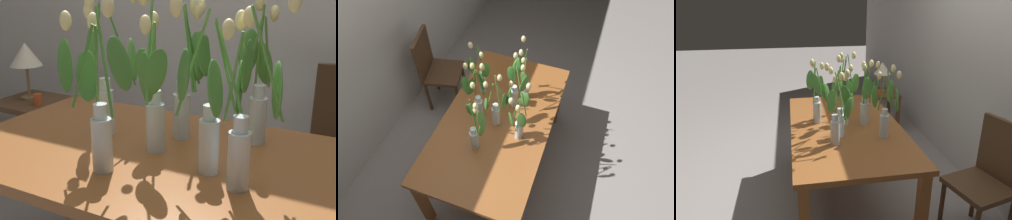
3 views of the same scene
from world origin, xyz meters
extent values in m
plane|color=gray|center=(0.00, 0.00, 0.00)|extent=(18.00, 18.00, 0.00)
cube|color=beige|center=(0.00, 1.34, 1.35)|extent=(9.00, 0.10, 2.70)
cube|color=brown|center=(0.00, 0.00, 0.72)|extent=(1.60, 0.90, 0.04)
cube|color=brown|center=(-0.74, -0.39, 0.35)|extent=(0.07, 0.07, 0.70)
cube|color=brown|center=(-0.74, 0.39, 0.35)|extent=(0.07, 0.07, 0.70)
cube|color=brown|center=(0.74, 0.39, 0.35)|extent=(0.07, 0.07, 0.70)
cylinder|color=silver|center=(-0.11, -0.22, 0.83)|extent=(0.07, 0.07, 0.18)
cylinder|color=silver|center=(-0.11, -0.22, 0.94)|extent=(0.04, 0.04, 0.05)
cylinder|color=silver|center=(-0.11, -0.22, 0.80)|extent=(0.06, 0.06, 0.11)
cylinder|color=#478433|center=(-0.07, -0.24, 1.10)|extent=(0.07, 0.04, 0.33)
ellipsoid|color=#F4E093|center=(-0.04, -0.26, 1.27)|extent=(0.04, 0.04, 0.06)
ellipsoid|color=#427F33|center=(-0.02, -0.23, 1.11)|extent=(0.07, 0.11, 0.18)
cylinder|color=#478433|center=(-0.16, -0.23, 1.08)|extent=(0.10, 0.02, 0.27)
ellipsoid|color=#F4E093|center=(-0.21, -0.24, 1.22)|extent=(0.04, 0.04, 0.06)
ellipsoid|color=#427F33|center=(-0.20, -0.26, 1.09)|extent=(0.04, 0.08, 0.18)
cylinder|color=#478433|center=(-0.14, -0.19, 1.08)|extent=(0.05, 0.06, 0.27)
ellipsoid|color=#F4E093|center=(-0.16, -0.17, 1.22)|extent=(0.04, 0.04, 0.06)
ellipsoid|color=#427F33|center=(-0.18, -0.18, 1.04)|extent=(0.08, 0.08, 0.17)
cylinder|color=silver|center=(-0.03, 0.00, 0.83)|extent=(0.07, 0.07, 0.18)
cylinder|color=silver|center=(-0.03, 0.00, 0.94)|extent=(0.04, 0.04, 0.05)
cylinder|color=silver|center=(-0.03, 0.00, 0.80)|extent=(0.06, 0.06, 0.11)
cylinder|color=#56933D|center=(-0.02, -0.06, 1.08)|extent=(0.04, 0.11, 0.25)
ellipsoid|color=#F4E093|center=(0.00, -0.12, 1.21)|extent=(0.04, 0.04, 0.06)
ellipsoid|color=#427F33|center=(0.02, -0.09, 1.06)|extent=(0.12, 0.06, 0.18)
cylinder|color=#56933D|center=(-0.05, 0.03, 1.07)|extent=(0.04, 0.05, 0.27)
ellipsoid|color=#F4E093|center=(-0.07, 0.06, 1.21)|extent=(0.04, 0.04, 0.06)
ellipsoid|color=#427F33|center=(-0.10, 0.05, 1.03)|extent=(0.10, 0.08, 0.18)
cylinder|color=#56933D|center=(-0.04, -0.03, 1.12)|extent=(0.02, 0.05, 0.35)
ellipsoid|color=#F4E093|center=(-0.05, -0.05, 1.29)|extent=(0.04, 0.04, 0.06)
ellipsoid|color=#427F33|center=(-0.02, -0.07, 1.03)|extent=(0.09, 0.04, 0.17)
cylinder|color=silver|center=(0.21, -0.07, 0.83)|extent=(0.07, 0.07, 0.18)
cylinder|color=silver|center=(0.21, -0.07, 0.94)|extent=(0.04, 0.04, 0.05)
cylinder|color=silver|center=(0.21, -0.07, 0.80)|extent=(0.06, 0.06, 0.11)
cylinder|color=#56933D|center=(0.25, -0.06, 1.08)|extent=(0.08, 0.03, 0.28)
ellipsoid|color=#F4E093|center=(0.28, -0.05, 1.23)|extent=(0.04, 0.04, 0.06)
ellipsoid|color=#427F33|center=(0.28, -0.02, 1.02)|extent=(0.04, 0.10, 0.18)
cylinder|color=#56933D|center=(0.16, -0.12, 1.10)|extent=(0.08, 0.09, 0.32)
ellipsoid|color=#F4E093|center=(0.13, -0.16, 1.27)|extent=(0.04, 0.04, 0.06)
ellipsoid|color=#427F33|center=(0.16, -0.17, 1.08)|extent=(0.10, 0.09, 0.18)
cylinder|color=#56933D|center=(0.27, -0.08, 1.09)|extent=(0.11, 0.02, 0.29)
ellipsoid|color=#F4E093|center=(0.32, -0.09, 1.24)|extent=(0.04, 0.04, 0.06)
ellipsoid|color=#427F33|center=(0.31, -0.06, 1.10)|extent=(0.04, 0.10, 0.18)
cylinder|color=silver|center=(-0.01, 0.16, 0.83)|extent=(0.07, 0.07, 0.18)
cylinder|color=silver|center=(-0.01, 0.16, 0.94)|extent=(0.04, 0.04, 0.05)
cylinder|color=silver|center=(-0.01, 0.16, 0.80)|extent=(0.06, 0.06, 0.11)
cylinder|color=#478433|center=(0.01, 0.21, 1.09)|extent=(0.04, 0.09, 0.30)
ellipsoid|color=#F4E093|center=(0.03, 0.26, 1.25)|extent=(0.04, 0.04, 0.06)
ellipsoid|color=#427F33|center=(0.00, 0.26, 1.07)|extent=(0.08, 0.07, 0.17)
cylinder|color=#478433|center=(0.01, 0.18, 1.10)|extent=(0.04, 0.04, 0.32)
ellipsoid|color=#F4E093|center=(0.03, 0.20, 1.26)|extent=(0.04, 0.04, 0.06)
ellipsoid|color=#427F33|center=(0.02, 0.23, 1.03)|extent=(0.09, 0.09, 0.18)
cylinder|color=#478433|center=(0.03, 0.15, 1.09)|extent=(0.07, 0.03, 0.29)
ellipsoid|color=#F4E093|center=(0.06, 0.14, 1.24)|extent=(0.04, 0.04, 0.06)
ellipsoid|color=#427F33|center=(0.08, 0.16, 1.08)|extent=(0.06, 0.08, 0.18)
cylinder|color=#478433|center=(0.03, 0.15, 1.10)|extent=(0.06, 0.03, 0.31)
ellipsoid|color=#F4E093|center=(0.05, 0.13, 1.26)|extent=(0.04, 0.04, 0.06)
ellipsoid|color=#427F33|center=(0.08, 0.15, 1.07)|extent=(0.06, 0.08, 0.18)
cylinder|color=silver|center=(-0.31, 0.07, 0.83)|extent=(0.07, 0.07, 0.18)
cylinder|color=silver|center=(-0.31, 0.07, 0.94)|extent=(0.04, 0.04, 0.05)
cylinder|color=silver|center=(-0.31, 0.07, 0.80)|extent=(0.06, 0.06, 0.11)
cylinder|color=#3D752D|center=(-0.32, 0.04, 1.10)|extent=(0.02, 0.05, 0.32)
ellipsoid|color=#F4E093|center=(-0.32, 0.02, 1.26)|extent=(0.04, 0.04, 0.06)
ellipsoid|color=#4C8E38|center=(-0.30, 0.00, 1.11)|extent=(0.08, 0.07, 0.18)
cylinder|color=#3D752D|center=(-0.24, 0.09, 1.12)|extent=(0.12, 0.04, 0.33)
ellipsoid|color=#F4E093|center=(-0.18, 0.10, 1.29)|extent=(0.04, 0.04, 0.06)
ellipsoid|color=#4C8E38|center=(-0.20, 0.13, 1.05)|extent=(0.06, 0.09, 0.18)
cylinder|color=#3D752D|center=(-0.32, 0.04, 1.09)|extent=(0.03, 0.05, 0.29)
ellipsoid|color=#F4E093|center=(-0.33, 0.02, 1.23)|extent=(0.04, 0.04, 0.06)
ellipsoid|color=#4C8E38|center=(-0.31, -0.01, 1.02)|extent=(0.09, 0.06, 0.18)
cylinder|color=silver|center=(0.33, -0.13, 0.83)|extent=(0.07, 0.07, 0.18)
cylinder|color=silver|center=(0.33, -0.13, 0.94)|extent=(0.04, 0.04, 0.05)
cylinder|color=silver|center=(0.33, -0.13, 0.80)|extent=(0.06, 0.06, 0.11)
cylinder|color=#56933D|center=(0.38, -0.10, 1.11)|extent=(0.10, 0.07, 0.33)
ellipsoid|color=#F4E093|center=(0.43, -0.07, 1.29)|extent=(0.04, 0.04, 0.06)
ellipsoid|color=#4C8E38|center=(0.40, -0.05, 1.04)|extent=(0.07, 0.11, 0.18)
cylinder|color=#56933D|center=(0.29, -0.13, 1.08)|extent=(0.05, 0.02, 0.27)
ellipsoid|color=#F4E093|center=(0.27, -0.12, 1.21)|extent=(0.04, 0.04, 0.06)
ellipsoid|color=#4C8E38|center=(0.25, -0.15, 1.04)|extent=(0.06, 0.09, 0.18)
cylinder|color=silver|center=(0.27, 0.25, 0.83)|extent=(0.07, 0.07, 0.18)
cylinder|color=silver|center=(0.27, 0.25, 0.94)|extent=(0.04, 0.04, 0.05)
cylinder|color=silver|center=(0.27, 0.25, 0.80)|extent=(0.06, 0.06, 0.11)
cylinder|color=#56933D|center=(0.25, 0.28, 1.10)|extent=(0.04, 0.06, 0.32)
ellipsoid|color=#F4E093|center=(0.24, 0.31, 1.26)|extent=(0.04, 0.04, 0.06)
ellipsoid|color=#4C8E38|center=(0.21, 0.30, 1.08)|extent=(0.08, 0.06, 0.17)
cylinder|color=#56933D|center=(0.24, 0.23, 1.08)|extent=(0.05, 0.04, 0.27)
ellipsoid|color=#F4E093|center=(0.22, 0.21, 1.21)|extent=(0.04, 0.04, 0.06)
ellipsoid|color=#4C8E38|center=(0.23, 0.18, 1.05)|extent=(0.06, 0.08, 0.17)
cylinder|color=#56933D|center=(0.28, 0.30, 1.08)|extent=(0.02, 0.09, 0.28)
ellipsoid|color=#F4E093|center=(0.29, 0.34, 1.23)|extent=(0.04, 0.04, 0.06)
ellipsoid|color=#4C8E38|center=(0.26, 0.34, 1.03)|extent=(0.10, 0.04, 0.18)
cube|color=#4C331E|center=(0.62, 0.89, 0.45)|extent=(0.48, 0.48, 0.04)
cylinder|color=#4C331E|center=(0.49, 0.68, 0.21)|extent=(0.04, 0.04, 0.43)
cylinder|color=#4C331E|center=(0.74, 1.09, 0.21)|extent=(0.04, 0.04, 0.43)
cylinder|color=#4C331E|center=(0.41, 1.01, 0.21)|extent=(0.04, 0.04, 0.43)
cube|color=#4C331E|center=(0.57, 1.06, 0.70)|extent=(0.40, 0.13, 0.46)
cube|color=brown|center=(-1.46, 0.74, 0.53)|extent=(0.44, 0.44, 0.04)
cube|color=brown|center=(-1.65, 0.55, 0.26)|extent=(0.04, 0.04, 0.51)
cube|color=brown|center=(-1.27, 0.55, 0.26)|extent=(0.04, 0.04, 0.51)
cube|color=brown|center=(-1.65, 0.93, 0.26)|extent=(0.04, 0.04, 0.51)
cube|color=brown|center=(-1.27, 0.93, 0.26)|extent=(0.04, 0.04, 0.51)
cylinder|color=olive|center=(-1.49, 0.76, 0.56)|extent=(0.12, 0.12, 0.02)
cylinder|color=olive|center=(-1.49, 0.76, 0.68)|extent=(0.02, 0.02, 0.22)
cone|color=#F2E5C6|center=(-1.49, 0.76, 0.87)|extent=(0.22, 0.22, 0.16)
cylinder|color=#CC4C23|center=(-1.33, 0.68, 0.59)|extent=(0.06, 0.06, 0.07)
camera|label=1|loc=(0.64, -1.18, 1.33)|focal=42.60mm
camera|label=2|loc=(-1.46, -0.60, 2.79)|focal=32.49mm
camera|label=3|loc=(2.31, -0.42, 1.75)|focal=32.64mm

